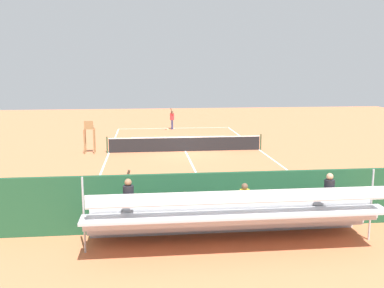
{
  "coord_description": "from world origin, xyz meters",
  "views": [
    {
      "loc": [
        2.64,
        28.1,
        5.53
      ],
      "look_at": [
        0.0,
        4.0,
        1.2
      ],
      "focal_mm": 40.63,
      "sensor_mm": 36.0,
      "label": 1
    }
  ],
  "objects_px": {
    "courtside_bench": "(312,203)",
    "equipment_bag": "(270,216)",
    "tennis_net": "(185,144)",
    "tennis_ball_near": "(156,136)",
    "umpire_chair": "(89,133)",
    "tennis_racket": "(168,129)",
    "line_judge": "(126,196)",
    "bleacher_stand": "(230,216)",
    "tennis_player": "(172,118)"
  },
  "relations": [
    {
      "from": "tennis_net",
      "to": "tennis_racket",
      "type": "bearing_deg",
      "value": -86.6
    },
    {
      "from": "tennis_racket",
      "to": "tennis_ball_near",
      "type": "bearing_deg",
      "value": 73.8
    },
    {
      "from": "courtside_bench",
      "to": "tennis_racket",
      "type": "relative_size",
      "value": 3.44
    },
    {
      "from": "courtside_bench",
      "to": "tennis_player",
      "type": "distance_m",
      "value": 23.88
    },
    {
      "from": "tennis_player",
      "to": "line_judge",
      "type": "height_order",
      "value": "same"
    },
    {
      "from": "bleacher_stand",
      "to": "equipment_bag",
      "type": "height_order",
      "value": "bleacher_stand"
    },
    {
      "from": "tennis_player",
      "to": "tennis_ball_near",
      "type": "height_order",
      "value": "tennis_player"
    },
    {
      "from": "umpire_chair",
      "to": "courtside_bench",
      "type": "relative_size",
      "value": 1.19
    },
    {
      "from": "umpire_chair",
      "to": "line_judge",
      "type": "xyz_separation_m",
      "value": [
        -2.84,
        13.1,
        -0.3
      ]
    },
    {
      "from": "courtside_bench",
      "to": "tennis_ball_near",
      "type": "xyz_separation_m",
      "value": [
        5.27,
        -19.62,
        -0.53
      ]
    },
    {
      "from": "tennis_net",
      "to": "bleacher_stand",
      "type": "height_order",
      "value": "bleacher_stand"
    },
    {
      "from": "equipment_bag",
      "to": "line_judge",
      "type": "xyz_separation_m",
      "value": [
        5.19,
        -0.25,
        0.84
      ]
    },
    {
      "from": "tennis_net",
      "to": "line_judge",
      "type": "bearing_deg",
      "value": 75.68
    },
    {
      "from": "equipment_bag",
      "to": "tennis_ball_near",
      "type": "bearing_deg",
      "value": -79.59
    },
    {
      "from": "equipment_bag",
      "to": "line_judge",
      "type": "bearing_deg",
      "value": -2.71
    },
    {
      "from": "tennis_net",
      "to": "bleacher_stand",
      "type": "relative_size",
      "value": 1.14
    },
    {
      "from": "bleacher_stand",
      "to": "line_judge",
      "type": "xyz_separation_m",
      "value": [
        3.33,
        -2.19,
        0.09
      ]
    },
    {
      "from": "tennis_net",
      "to": "tennis_player",
      "type": "bearing_deg",
      "value": -88.78
    },
    {
      "from": "umpire_chair",
      "to": "bleacher_stand",
      "type": "bearing_deg",
      "value": 111.97
    },
    {
      "from": "bleacher_stand",
      "to": "tennis_racket",
      "type": "distance_m",
      "value": 25.77
    },
    {
      "from": "equipment_bag",
      "to": "tennis_ball_near",
      "type": "xyz_separation_m",
      "value": [
        3.63,
        -19.75,
        -0.15
      ]
    },
    {
      "from": "equipment_bag",
      "to": "tennis_racket",
      "type": "height_order",
      "value": "equipment_bag"
    },
    {
      "from": "equipment_bag",
      "to": "tennis_racket",
      "type": "xyz_separation_m",
      "value": [
        2.45,
        -23.81,
        -0.16
      ]
    },
    {
      "from": "bleacher_stand",
      "to": "tennis_ball_near",
      "type": "relative_size",
      "value": 137.27
    },
    {
      "from": "courtside_bench",
      "to": "equipment_bag",
      "type": "height_order",
      "value": "courtside_bench"
    },
    {
      "from": "tennis_player",
      "to": "tennis_net",
      "type": "bearing_deg",
      "value": 91.22
    },
    {
      "from": "tennis_player",
      "to": "equipment_bag",
      "type": "bearing_deg",
      "value": 94.94
    },
    {
      "from": "tennis_ball_near",
      "to": "line_judge",
      "type": "xyz_separation_m",
      "value": [
        1.56,
        19.5,
        0.98
      ]
    },
    {
      "from": "tennis_net",
      "to": "umpire_chair",
      "type": "relative_size",
      "value": 4.81
    },
    {
      "from": "courtside_bench",
      "to": "tennis_racket",
      "type": "xyz_separation_m",
      "value": [
        4.09,
        -23.68,
        -0.54
      ]
    },
    {
      "from": "tennis_net",
      "to": "courtside_bench",
      "type": "xyz_separation_m",
      "value": [
        -3.47,
        13.27,
        0.06
      ]
    },
    {
      "from": "tennis_ball_near",
      "to": "courtside_bench",
      "type": "bearing_deg",
      "value": 105.02
    },
    {
      "from": "courtside_bench",
      "to": "equipment_bag",
      "type": "bearing_deg",
      "value": 4.48
    },
    {
      "from": "tennis_net",
      "to": "umpire_chair",
      "type": "xyz_separation_m",
      "value": [
        6.2,
        0.06,
        0.81
      ]
    },
    {
      "from": "umpire_chair",
      "to": "tennis_racket",
      "type": "relative_size",
      "value": 4.09
    },
    {
      "from": "bleacher_stand",
      "to": "umpire_chair",
      "type": "distance_m",
      "value": 16.49
    },
    {
      "from": "bleacher_stand",
      "to": "umpire_chair",
      "type": "bearing_deg",
      "value": -68.03
    },
    {
      "from": "tennis_net",
      "to": "courtside_bench",
      "type": "distance_m",
      "value": 13.72
    },
    {
      "from": "tennis_racket",
      "to": "line_judge",
      "type": "distance_m",
      "value": 23.74
    },
    {
      "from": "tennis_net",
      "to": "line_judge",
      "type": "distance_m",
      "value": 13.59
    },
    {
      "from": "tennis_net",
      "to": "tennis_ball_near",
      "type": "distance_m",
      "value": 6.61
    },
    {
      "from": "umpire_chair",
      "to": "tennis_player",
      "type": "bearing_deg",
      "value": -119.96
    },
    {
      "from": "line_judge",
      "to": "tennis_ball_near",
      "type": "bearing_deg",
      "value": -94.58
    },
    {
      "from": "bleacher_stand",
      "to": "tennis_ball_near",
      "type": "height_order",
      "value": "bleacher_stand"
    },
    {
      "from": "tennis_racket",
      "to": "courtside_bench",
      "type": "bearing_deg",
      "value": 99.79
    },
    {
      "from": "tennis_ball_near",
      "to": "line_judge",
      "type": "bearing_deg",
      "value": 85.42
    },
    {
      "from": "line_judge",
      "to": "tennis_racket",
      "type": "bearing_deg",
      "value": -96.63
    },
    {
      "from": "umpire_chair",
      "to": "tennis_ball_near",
      "type": "distance_m",
      "value": 7.88
    },
    {
      "from": "tennis_ball_near",
      "to": "bleacher_stand",
      "type": "bearing_deg",
      "value": 94.65
    },
    {
      "from": "tennis_net",
      "to": "equipment_bag",
      "type": "distance_m",
      "value": 13.53
    }
  ]
}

